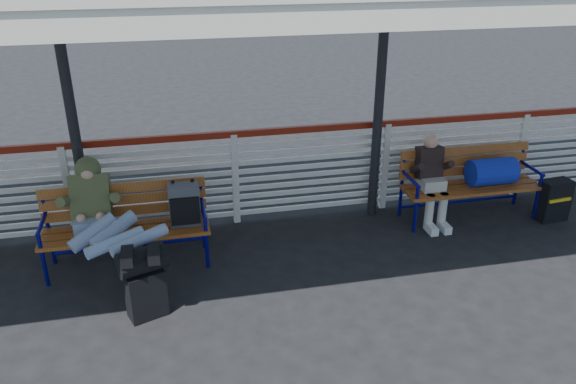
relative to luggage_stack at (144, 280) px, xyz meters
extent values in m
plane|color=black|center=(1.12, -0.11, -0.41)|extent=(60.00, 60.00, 0.00)
cube|color=silver|center=(1.12, 1.79, 0.19)|extent=(12.00, 0.04, 1.04)
cube|color=maroon|center=(1.12, 1.79, 0.79)|extent=(12.00, 0.06, 0.08)
cube|color=silver|center=(1.12, -0.96, 2.54)|extent=(12.60, 0.06, 0.30)
cylinder|color=black|center=(-0.68, 1.64, 1.09)|extent=(0.12, 0.12, 3.00)
cylinder|color=black|center=(2.92, 1.64, 1.09)|extent=(0.12, 0.12, 3.00)
cube|color=black|center=(0.00, 0.00, -0.16)|extent=(0.41, 0.33, 0.50)
cylinder|color=black|center=(0.00, 0.00, 0.21)|extent=(0.51, 0.39, 0.25)
cube|color=#A96620|center=(-0.20, 0.95, 0.04)|extent=(1.80, 0.50, 0.04)
cube|color=#A96620|center=(-0.20, 1.21, 0.31)|extent=(1.80, 0.10, 0.40)
cylinder|color=#0C0B80|center=(-1.05, 0.75, -0.18)|extent=(0.04, 0.04, 0.45)
cylinder|color=#0C0B80|center=(0.65, 0.75, -0.18)|extent=(0.04, 0.04, 0.45)
cylinder|color=#0C0B80|center=(-1.05, 1.22, 0.04)|extent=(0.04, 0.04, 0.90)
cylinder|color=#0C0B80|center=(0.65, 1.22, 0.04)|extent=(0.04, 0.04, 0.90)
cube|color=#52565B|center=(0.45, 0.97, 0.30)|extent=(0.34, 0.21, 0.47)
cube|color=#A96620|center=(4.10, 1.23, 0.04)|extent=(1.80, 0.50, 0.04)
cube|color=#A96620|center=(4.10, 1.49, 0.31)|extent=(1.80, 0.10, 0.40)
cylinder|color=#0C0B80|center=(3.25, 1.03, -0.18)|extent=(0.04, 0.04, 0.45)
cylinder|color=#0C0B80|center=(4.95, 1.03, -0.18)|extent=(0.04, 0.04, 0.45)
cylinder|color=#0C0B80|center=(3.25, 1.50, 0.04)|extent=(0.04, 0.04, 0.90)
cylinder|color=#0C0B80|center=(4.95, 1.50, 0.04)|extent=(0.04, 0.04, 0.90)
cylinder|color=#101796|center=(4.35, 1.23, 0.24)|extent=(0.60, 0.35, 0.35)
cube|color=#8A9BB9|center=(-0.55, 1.00, 0.13)|extent=(0.36, 0.26, 0.18)
cube|color=#454927|center=(-0.55, 1.20, 0.39)|extent=(0.42, 0.38, 0.53)
sphere|color=#454927|center=(-0.55, 1.30, 0.67)|extent=(0.28, 0.28, 0.28)
sphere|color=tan|center=(-0.55, 1.26, 0.66)|extent=(0.21, 0.21, 0.21)
cube|color=black|center=(-0.12, -0.06, 0.31)|extent=(0.11, 0.27, 0.10)
cube|color=black|center=(0.12, -0.06, 0.31)|extent=(0.11, 0.27, 0.10)
cube|color=#B8B5A7|center=(3.55, 1.26, 0.12)|extent=(0.30, 0.24, 0.16)
cube|color=black|center=(3.55, 1.40, 0.37)|extent=(0.32, 0.23, 0.42)
sphere|color=tan|center=(3.55, 1.42, 0.64)|extent=(0.19, 0.19, 0.19)
cylinder|color=#B8B5A7|center=(3.46, 1.08, -0.17)|extent=(0.11, 0.11, 0.46)
cylinder|color=#B8B5A7|center=(3.64, 1.08, -0.17)|extent=(0.11, 0.11, 0.46)
cube|color=silver|center=(3.46, 0.98, -0.36)|extent=(0.10, 0.24, 0.10)
cube|color=silver|center=(3.64, 0.98, -0.36)|extent=(0.10, 0.24, 0.10)
cube|color=black|center=(5.15, 0.98, -0.13)|extent=(0.42, 0.26, 0.55)
cube|color=gold|center=(5.15, 0.86, -0.08)|extent=(0.33, 0.05, 0.04)
camera|label=1|loc=(0.38, -4.71, 3.00)|focal=35.00mm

